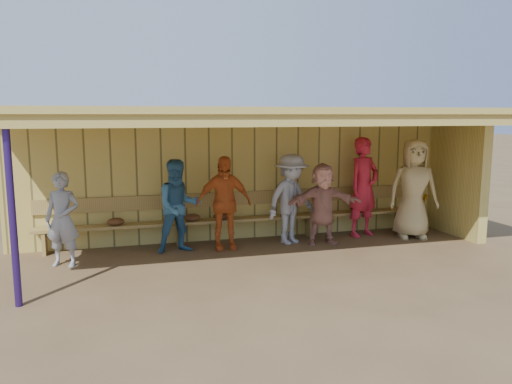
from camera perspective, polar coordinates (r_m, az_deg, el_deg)
ground at (r=8.66m, az=0.63°, el=-7.23°), size 90.00×90.00×0.00m
player_a at (r=8.45m, az=-21.24°, el=-2.94°), size 0.65×0.53×1.52m
player_c at (r=8.79m, az=-8.83°, el=-1.62°), size 0.86×0.71×1.64m
player_d at (r=8.89m, az=-3.70°, el=-1.25°), size 1.00×0.44×1.68m
player_e at (r=9.29m, az=4.03°, el=-0.82°), size 1.25×1.02×1.68m
player_f at (r=9.32m, az=7.64°, el=-1.36°), size 1.43×0.51×1.52m
player_g at (r=10.06m, az=12.21°, el=0.55°), size 0.83×0.67×1.96m
player_h at (r=10.16m, az=17.54°, el=0.34°), size 1.07×0.84×1.93m
dugout_structure at (r=9.12m, az=1.79°, el=4.42°), size 8.80×3.20×2.50m
bench at (r=9.58m, az=-1.23°, el=-2.41°), size 7.60×0.34×0.93m
dugout_equipment at (r=9.36m, az=-3.85°, el=-2.93°), size 6.27×0.62×0.80m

